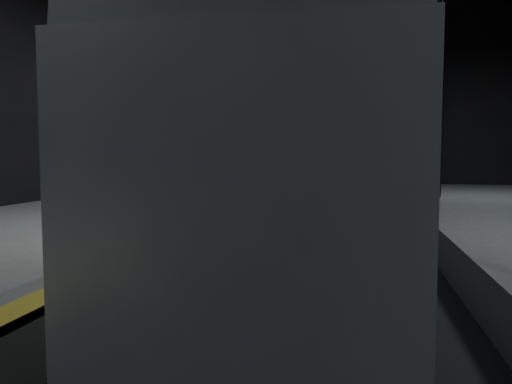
# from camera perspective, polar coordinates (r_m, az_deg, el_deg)

# --- Properties ---
(ground) EXTENTS (44.00, 44.00, 0.00)m
(ground) POSITION_cam_1_polar(r_m,az_deg,el_deg) (12.15, 6.96, -9.66)
(ground) COLOR black
(ground) RESTS_ON ground
(platform_left) EXTENTS (9.00, 43.80, 1.00)m
(platform_left) POSITION_cam_1_polar(r_m,az_deg,el_deg) (14.64, -23.92, -5.60)
(platform_left) COLOR #525250
(platform_left) RESTS_ON ground
(tactile_strip) EXTENTS (0.50, 43.80, 0.01)m
(tactile_strip) POSITION_cam_1_polar(r_m,az_deg,el_deg) (12.61, -7.94, -4.50)
(tactile_strip) COLOR olive
(tactile_strip) RESTS_ON platform_left
(track) EXTENTS (2.40, 43.00, 0.24)m
(track) POSITION_cam_1_polar(r_m,az_deg,el_deg) (12.14, 6.96, -9.35)
(track) COLOR #3F3328
(track) RESTS_ON ground
(train) EXTENTS (2.85, 19.02, 5.09)m
(train) POSITION_cam_1_polar(r_m,az_deg,el_deg) (12.78, 7.41, 3.87)
(train) COLOR #A2A4AA
(train) RESTS_ON ground
(woman) EXTENTS (0.74, 0.58, 1.77)m
(woman) POSITION_cam_1_polar(r_m,az_deg,el_deg) (14.58, -7.42, 0.20)
(woman) COLOR #926E59
(woman) RESTS_ON platform_left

